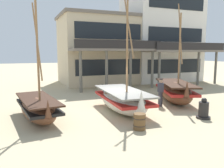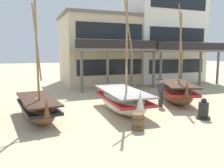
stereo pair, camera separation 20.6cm
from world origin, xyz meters
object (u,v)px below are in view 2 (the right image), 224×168
Objects in this scene: wooden_barrel at (138,122)px; harbor_building_annex at (163,37)px; fishing_boat_near_left at (122,100)px; fishing_boat_centre_large at (37,107)px; capstan_winch at (203,110)px; harbor_building_main at (101,50)px; fisherman_by_hull at (161,93)px; fishing_boat_far_right at (176,91)px.

harbor_building_annex is at bearing 53.69° from wooden_barrel.
fishing_boat_near_left is 1.23× the size of fishing_boat_centre_large.
capstan_winch is 16.51m from harbor_building_annex.
fishing_boat_centre_large is at bearing 178.79° from fishing_boat_near_left.
capstan_winch is at bearing -115.89° from harbor_building_annex.
wooden_barrel is (-3.77, -0.29, -0.07)m from capstan_winch.
fishing_boat_near_left is 12.60m from harbor_building_main.
fishing_boat_centre_large is at bearing 159.76° from capstan_winch.
harbor_building_annex reaches higher than fishing_boat_centre_large.
wooden_barrel is at bearing -134.63° from fisherman_by_hull.
fishing_boat_centre_large is at bearing 141.36° from wooden_barrel.
fisherman_by_hull is at bearing -159.08° from fishing_boat_far_right.
fisherman_by_hull is at bearing -90.20° from harbor_building_main.
wooden_barrel is at bearing -101.03° from fishing_boat_near_left.
fishing_boat_centre_large reaches higher than wooden_barrel.
harbor_building_main reaches higher than fishing_boat_centre_large.
fishing_boat_centre_large is 0.92× the size of fishing_boat_far_right.
harbor_building_main is at bearing 176.54° from harbor_building_annex.
fishing_boat_centre_large reaches higher than fisherman_by_hull.
fishing_boat_centre_large is 3.43× the size of fisherman_by_hull.
fisherman_by_hull is (-1.54, -0.59, 0.10)m from fishing_boat_far_right.
fishing_boat_far_right is 6.00× the size of capstan_winch.
harbor_building_main is (-0.50, 14.70, 3.11)m from capstan_winch.
harbor_building_main is 0.89× the size of harbor_building_annex.
fishing_boat_centre_large is 0.64× the size of harbor_building_main.
wooden_barrel is at bearing -38.64° from fishing_boat_centre_large.
fishing_boat_far_right is 1.65m from fisherman_by_hull.
capstan_winch is (-1.01, -3.57, -0.32)m from fishing_boat_far_right.
wooden_barrel is at bearing -141.02° from fishing_boat_far_right.
fishing_boat_near_left reaches higher than fishing_boat_far_right.
fishing_boat_far_right is 0.62× the size of harbor_building_annex.
fishing_boat_far_right is 12.95m from harbor_building_annex.
capstan_winch is 0.10× the size of harbor_building_annex.
fishing_boat_centre_large is 14.17m from harbor_building_main.
fishing_boat_near_left is at bearing -131.23° from harbor_building_annex.
harbor_building_annex is (10.68, 14.54, 4.70)m from wooden_barrel.
wooden_barrel is at bearing -102.31° from harbor_building_main.
fishing_boat_far_right is 3.72× the size of fisherman_by_hull.
wooden_barrel is at bearing -175.62° from capstan_winch.
harbor_building_main is at bearing 89.80° from fisherman_by_hull.
fisherman_by_hull is 4.62m from wooden_barrel.
fishing_boat_far_right is 11.57m from harbor_building_main.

